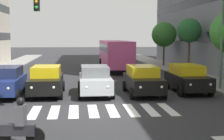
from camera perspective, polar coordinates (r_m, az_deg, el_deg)
name	(u,v)px	position (r m, az deg, el deg)	size (l,w,h in m)	color
ground_plane	(103,111)	(15.66, -1.63, -7.02)	(180.00, 180.00, 0.00)	#2D2D30
crosswalk_markings	(103,111)	(15.66, -1.63, -7.00)	(6.75, 2.80, 0.01)	silver
car_0	(187,78)	(21.16, 12.86, -1.36)	(2.02, 4.44, 1.72)	black
car_1	(143,80)	(19.81, 5.34, -1.72)	(2.02, 4.44, 1.72)	black
car_2	(95,80)	(19.71, -2.97, -1.74)	(2.02, 4.44, 1.72)	#B2B7BC
car_3	(46,80)	(19.93, -11.23, -1.76)	(2.02, 4.44, 1.72)	black
car_4	(6,81)	(20.16, -17.82, -1.84)	(2.02, 4.44, 1.72)	navy
bus_behind_traffic	(115,52)	(34.00, 0.53, 3.12)	(2.78, 10.50, 3.00)	#DB5193
motorcycle_with_rider	(19,126)	(11.06, -15.72, -9.27)	(1.70, 0.41, 1.57)	black
street_lamp_left	(215,25)	(22.01, 17.34, 7.40)	(2.75, 0.28, 6.54)	#4C6B56
street_tree_2	(189,31)	(30.57, 13.18, 6.59)	(2.18, 2.18, 4.93)	#513823
street_tree_3	(164,35)	(38.12, 8.95, 6.04)	(2.79, 2.79, 4.91)	#513823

